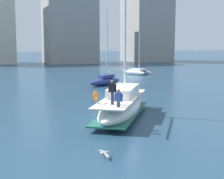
{
  "coord_description": "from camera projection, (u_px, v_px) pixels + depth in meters",
  "views": [
    {
      "loc": [
        -8.43,
        -21.61,
        5.32
      ],
      "look_at": [
        0.32,
        2.46,
        1.8
      ],
      "focal_mm": 53.89,
      "sensor_mm": 36.0,
      "label": 1
    }
  ],
  "objects": [
    {
      "name": "moored_sloop_far",
      "position": [
        137.0,
        71.0,
        58.0
      ],
      "size": [
        4.07,
        5.2,
        7.23
      ],
      "color": "white",
      "rests_on": "ground"
    },
    {
      "name": "moored_sloop_near",
      "position": [
        105.0,
        80.0,
        43.06
      ],
      "size": [
        5.57,
        4.01,
        9.48
      ],
      "color": "navy",
      "rests_on": "ground"
    },
    {
      "name": "waterfront_buildings",
      "position": [
        30.0,
        17.0,
        89.1
      ],
      "size": [
        82.8,
        15.58,
        26.91
      ],
      "color": "silver",
      "rests_on": "ground"
    },
    {
      "name": "seagull",
      "position": [
        104.0,
        153.0,
        15.88
      ],
      "size": [
        0.47,
        1.17,
        0.17
      ],
      "color": "silver",
      "rests_on": "ground"
    },
    {
      "name": "ground_plane",
      "position": [
        120.0,
        119.0,
        23.7
      ],
      "size": [
        400.0,
        400.0,
        0.0
      ],
      "primitive_type": "plane",
      "color": "navy"
    },
    {
      "name": "main_sailboat",
      "position": [
        122.0,
        105.0,
        24.18
      ],
      "size": [
        7.28,
        9.34,
        11.82
      ],
      "color": "white",
      "rests_on": "ground"
    }
  ]
}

